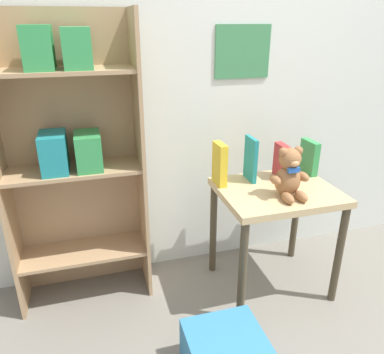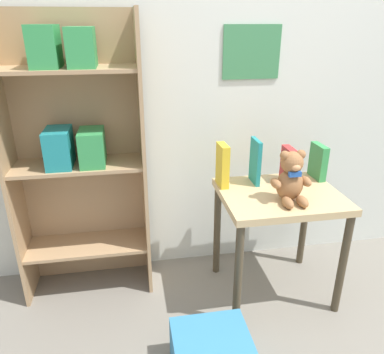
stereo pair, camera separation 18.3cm
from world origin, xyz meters
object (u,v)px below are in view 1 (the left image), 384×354
object	(u,v)px
bookshelf_side	(72,149)
book_standing_red	(282,161)
teddy_bear	(289,174)
book_standing_green	(309,157)
book_standing_teal	(251,159)
book_standing_yellow	(220,164)
display_table	(276,205)

from	to	relation	value
bookshelf_side	book_standing_red	bearing A→B (deg)	-6.18
bookshelf_side	teddy_bear	world-z (taller)	bookshelf_side
book_standing_green	teddy_bear	bearing A→B (deg)	-138.52
bookshelf_side	book_standing_teal	world-z (taller)	bookshelf_side
book_standing_yellow	book_standing_red	distance (m)	0.36
book_standing_yellow	book_standing_red	bearing A→B (deg)	-2.92
book_standing_red	book_standing_teal	bearing A→B (deg)	177.10
bookshelf_side	book_standing_teal	distance (m)	0.92
display_table	teddy_bear	bearing A→B (deg)	-86.48
book_standing_yellow	bookshelf_side	bearing A→B (deg)	168.58
bookshelf_side	book_standing_green	bearing A→B (deg)	-4.67
book_standing_yellow	book_standing_teal	xyz separation A→B (m)	(0.18, 0.01, 0.01)
book_standing_red	book_standing_green	bearing A→B (deg)	5.76
teddy_bear	book_standing_green	distance (m)	0.36
bookshelf_side	display_table	bearing A→B (deg)	-14.38
teddy_bear	book_standing_red	size ratio (longest dim) A/B	1.34
display_table	book_standing_red	world-z (taller)	book_standing_red
book_standing_yellow	book_standing_teal	distance (m)	0.18
bookshelf_side	book_standing_teal	bearing A→B (deg)	-6.59
display_table	book_standing_yellow	world-z (taller)	book_standing_yellow
bookshelf_side	book_standing_yellow	distance (m)	0.75
bookshelf_side	book_standing_red	distance (m)	1.10
display_table	book_standing_teal	xyz separation A→B (m)	(-0.09, 0.15, 0.21)
book_standing_red	book_standing_green	xyz separation A→B (m)	(0.18, 0.01, 0.00)
teddy_bear	book_standing_red	distance (m)	0.24
book_standing_teal	book_standing_red	size ratio (longest dim) A/B	1.27
teddy_bear	book_standing_teal	xyz separation A→B (m)	(-0.10, 0.24, 0.00)
bookshelf_side	display_table	xyz separation A→B (m)	(1.00, -0.26, -0.32)
book_standing_teal	book_standing_green	bearing A→B (deg)	0.52
bookshelf_side	book_standing_yellow	world-z (taller)	bookshelf_side
bookshelf_side	book_standing_green	xyz separation A→B (m)	(1.27, -0.10, -0.13)
book_standing_teal	bookshelf_side	bearing A→B (deg)	173.71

